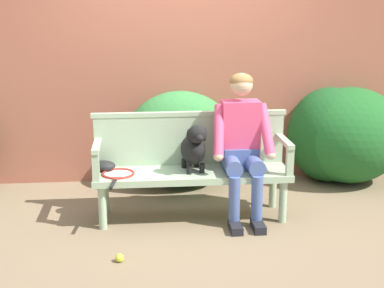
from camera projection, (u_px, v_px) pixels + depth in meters
The scene contains 14 objects.
ground_plane at pixel (192, 217), 5.09m from camera, with size 40.00×40.00×0.00m, color #7A664C.
brick_garden_fence at pixel (181, 84), 6.07m from camera, with size 8.00×0.30×2.08m, color #9E5642.
hedge_bush_far_right at pixel (180, 140), 5.80m from camera, with size 1.17×0.78×1.03m, color #337538.
hedge_bush_far_left at pixel (349, 135), 5.97m from camera, with size 1.16×1.07×1.04m, color #1E5B23.
hedge_bush_mid_left at pixel (329, 135), 6.00m from camera, with size 0.90×0.90×1.04m, color #194C1E.
garden_bench at pixel (192, 177), 4.99m from camera, with size 1.76×0.50×0.45m.
bench_backrest at pixel (190, 138), 5.12m from camera, with size 1.80×0.06×0.50m.
bench_armrest_left_end at pixel (96, 154), 4.76m from camera, with size 0.06×0.50×0.28m.
bench_armrest_right_end at pixel (287, 149), 4.92m from camera, with size 0.06×0.50×0.28m.
person_seated at pixel (241, 141), 4.94m from camera, with size 0.56×0.65×1.32m.
dog_on_bench at pixel (194, 147), 4.90m from camera, with size 0.26×0.45×0.45m.
tennis_racket at pixel (118, 174), 4.84m from camera, with size 0.32×0.57×0.03m.
baseball_glove at pixel (103, 166), 4.97m from camera, with size 0.22×0.17×0.09m, color black.
tennis_ball at pixel (120, 258), 4.21m from camera, with size 0.07×0.07×0.07m, color #CCDB33.
Camera 1 is at (-0.46, -4.73, 1.94)m, focal length 51.70 mm.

